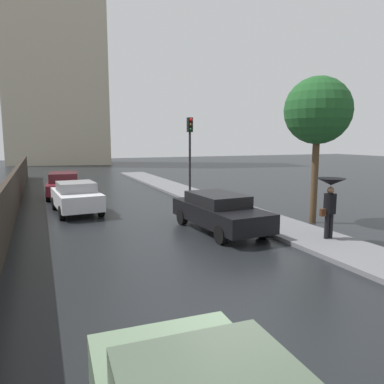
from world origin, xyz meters
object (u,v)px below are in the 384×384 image
at_px(car_black_far_ahead, 219,211).
at_px(traffic_light, 190,143).
at_px(car_maroon_mid_road, 63,184).
at_px(pedestrian_with_umbrella_near, 330,193).
at_px(car_white_behind_camera, 76,197).
at_px(street_tree_near, 318,111).

height_order(car_black_far_ahead, traffic_light, traffic_light).
height_order(car_maroon_mid_road, pedestrian_with_umbrella_near, pedestrian_with_umbrella_near).
bearing_deg(car_maroon_mid_road, car_black_far_ahead, 118.02).
height_order(car_white_behind_camera, pedestrian_with_umbrella_near, pedestrian_with_umbrella_near).
height_order(car_black_far_ahead, pedestrian_with_umbrella_near, pedestrian_with_umbrella_near).
bearing_deg(car_white_behind_camera, pedestrian_with_umbrella_near, 126.59).
relative_size(car_black_far_ahead, pedestrian_with_umbrella_near, 2.38).
distance_m(car_white_behind_camera, street_tree_near, 10.93).
distance_m(car_black_far_ahead, traffic_light, 6.89).
xyz_separation_m(traffic_light, street_tree_near, (2.66, -6.55, 1.26)).
relative_size(car_black_far_ahead, car_white_behind_camera, 1.18).
height_order(car_white_behind_camera, street_tree_near, street_tree_near).
bearing_deg(pedestrian_with_umbrella_near, street_tree_near, -123.74).
relative_size(car_black_far_ahead, traffic_light, 1.08).
bearing_deg(car_maroon_mid_road, street_tree_near, 133.04).
xyz_separation_m(car_maroon_mid_road, traffic_light, (6.19, -4.28, 2.38)).
bearing_deg(street_tree_near, car_white_behind_camera, 146.67).
height_order(traffic_light, street_tree_near, street_tree_near).
bearing_deg(car_white_behind_camera, car_maroon_mid_road, -91.73).
bearing_deg(street_tree_near, car_maroon_mid_road, 129.25).
bearing_deg(car_maroon_mid_road, pedestrian_with_umbrella_near, 122.61).
bearing_deg(car_white_behind_camera, car_black_far_ahead, 125.48).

